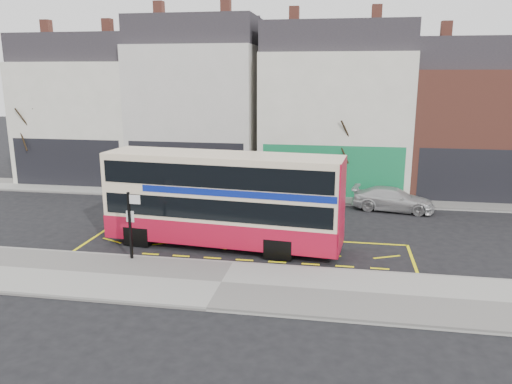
% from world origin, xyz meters
% --- Properties ---
extents(ground, '(120.00, 120.00, 0.00)m').
position_xyz_m(ground, '(0.00, 0.00, 0.00)').
color(ground, black).
rests_on(ground, ground).
extents(pavement, '(40.00, 4.00, 0.15)m').
position_xyz_m(pavement, '(0.00, -2.30, 0.07)').
color(pavement, '#9A9892').
rests_on(pavement, ground).
extents(kerb, '(40.00, 0.15, 0.15)m').
position_xyz_m(kerb, '(0.00, -0.38, 0.07)').
color(kerb, gray).
rests_on(kerb, ground).
extents(far_pavement, '(50.00, 3.00, 0.15)m').
position_xyz_m(far_pavement, '(0.00, 11.00, 0.07)').
color(far_pavement, '#9A9892').
rests_on(far_pavement, ground).
extents(road_markings, '(14.00, 3.40, 0.01)m').
position_xyz_m(road_markings, '(0.00, 1.60, 0.01)').
color(road_markings, '#FFF70D').
rests_on(road_markings, ground).
extents(terrace_far_left, '(8.00, 8.01, 10.80)m').
position_xyz_m(terrace_far_left, '(-13.50, 14.99, 4.82)').
color(terrace_far_left, white).
rests_on(terrace_far_left, ground).
extents(terrace_left, '(8.00, 8.01, 11.80)m').
position_xyz_m(terrace_left, '(-5.50, 14.99, 5.32)').
color(terrace_left, beige).
rests_on(terrace_left, ground).
extents(terrace_green_shop, '(9.00, 8.01, 11.30)m').
position_xyz_m(terrace_green_shop, '(3.50, 14.99, 5.07)').
color(terrace_green_shop, white).
rests_on(terrace_green_shop, ground).
extents(terrace_right, '(9.00, 8.01, 10.30)m').
position_xyz_m(terrace_right, '(12.50, 14.99, 4.57)').
color(terrace_right, brown).
rests_on(terrace_right, ground).
extents(double_decker_bus, '(10.31, 3.28, 4.05)m').
position_xyz_m(double_decker_bus, '(-0.87, 1.76, 2.13)').
color(double_decker_bus, beige).
rests_on(double_decker_bus, ground).
extents(bus_stop_post, '(0.67, 0.12, 2.70)m').
position_xyz_m(bus_stop_post, '(-3.99, -0.66, 1.79)').
color(bus_stop_post, black).
rests_on(bus_stop_post, pavement).
extents(car_silver, '(4.11, 1.75, 1.38)m').
position_xyz_m(car_silver, '(-6.79, 9.33, 0.69)').
color(car_silver, '#A6A5AA').
rests_on(car_silver, ground).
extents(car_grey, '(4.19, 1.73, 1.35)m').
position_xyz_m(car_grey, '(-1.04, 9.15, 0.67)').
color(car_grey, '#393B40').
rests_on(car_grey, ground).
extents(car_white, '(4.56, 2.42, 1.26)m').
position_xyz_m(car_white, '(6.87, 8.98, 0.63)').
color(car_white, silver).
rests_on(car_white, ground).
extents(street_tree_left, '(3.06, 3.06, 6.60)m').
position_xyz_m(street_tree_left, '(-16.32, 11.80, 4.50)').
color(street_tree_left, black).
rests_on(street_tree_left, ground).
extents(street_tree_right, '(2.78, 2.78, 6.00)m').
position_xyz_m(street_tree_right, '(4.17, 11.76, 4.09)').
color(street_tree_right, black).
rests_on(street_tree_right, ground).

